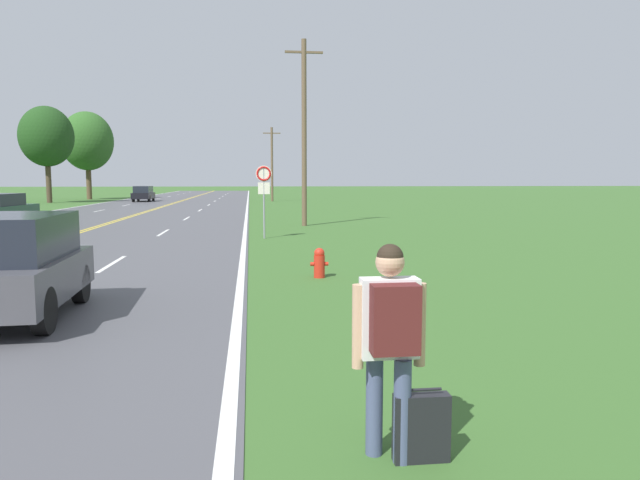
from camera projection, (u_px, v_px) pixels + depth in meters
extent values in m
cube|color=white|center=(112.00, 264.00, 15.02)|extent=(0.12, 3.00, 0.00)
cube|color=white|center=(163.00, 233.00, 23.90)|extent=(0.12, 3.00, 0.00)
cube|color=white|center=(187.00, 218.00, 32.79)|extent=(0.12, 3.00, 0.00)
cube|color=white|center=(200.00, 210.00, 41.67)|extent=(0.12, 3.00, 0.00)
cube|color=white|center=(209.00, 205.00, 50.55)|extent=(0.12, 3.00, 0.00)
cube|color=white|center=(215.00, 201.00, 59.44)|extent=(0.12, 3.00, 0.00)
cube|color=white|center=(219.00, 198.00, 68.32)|extent=(0.12, 3.00, 0.00)
cube|color=white|center=(223.00, 196.00, 77.20)|extent=(0.12, 3.00, 0.00)
cube|color=white|center=(226.00, 195.00, 86.09)|extent=(0.12, 3.00, 0.00)
cube|color=white|center=(228.00, 193.00, 94.97)|extent=(0.12, 3.00, 0.00)
cube|color=white|center=(230.00, 192.00, 103.85)|extent=(0.12, 3.00, 0.00)
cube|color=white|center=(57.00, 219.00, 31.92)|extent=(0.12, 3.00, 0.00)
cube|color=white|center=(99.00, 211.00, 40.81)|extent=(0.12, 3.00, 0.00)
cube|color=white|center=(126.00, 205.00, 49.69)|extent=(0.12, 3.00, 0.00)
cube|color=white|center=(145.00, 201.00, 58.57)|extent=(0.12, 3.00, 0.00)
cube|color=white|center=(159.00, 199.00, 67.46)|extent=(0.12, 3.00, 0.00)
cube|color=white|center=(169.00, 196.00, 76.34)|extent=(0.12, 3.00, 0.00)
cube|color=white|center=(178.00, 195.00, 85.22)|extent=(0.12, 3.00, 0.00)
cube|color=white|center=(184.00, 193.00, 94.11)|extent=(0.12, 3.00, 0.00)
cube|color=white|center=(190.00, 192.00, 102.99)|extent=(0.12, 3.00, 0.00)
cylinder|color=#475175|center=(374.00, 404.00, 4.58)|extent=(0.14, 0.14, 0.83)
cylinder|color=#475175|center=(402.00, 411.00, 4.44)|extent=(0.14, 0.14, 0.83)
cube|color=white|center=(389.00, 318.00, 4.43)|extent=(0.45, 0.19, 0.62)
sphere|color=tan|center=(390.00, 262.00, 4.39)|extent=(0.23, 0.23, 0.23)
sphere|color=#2D2319|center=(390.00, 257.00, 4.38)|extent=(0.21, 0.21, 0.21)
cylinder|color=tan|center=(358.00, 326.00, 4.41)|extent=(0.09, 0.09, 0.66)
cylinder|color=tan|center=(420.00, 325.00, 4.47)|extent=(0.09, 0.09, 0.66)
cube|color=#561E1E|center=(395.00, 319.00, 4.25)|extent=(0.36, 0.18, 0.52)
cube|color=black|center=(421.00, 428.00, 4.48)|extent=(0.44, 0.13, 0.54)
cylinder|color=black|center=(422.00, 390.00, 4.45)|extent=(0.31, 0.02, 0.02)
cylinder|color=red|center=(319.00, 266.00, 12.94)|extent=(0.25, 0.25, 0.51)
sphere|color=red|center=(319.00, 253.00, 12.91)|extent=(0.24, 0.24, 0.24)
cylinder|color=red|center=(327.00, 264.00, 12.95)|extent=(0.08, 0.09, 0.09)
cylinder|color=red|center=(312.00, 264.00, 12.91)|extent=(0.08, 0.09, 0.09)
cylinder|color=gray|center=(264.00, 203.00, 21.52)|extent=(0.07, 0.07, 2.70)
cylinder|color=silver|center=(264.00, 174.00, 21.39)|extent=(0.60, 0.02, 0.60)
torus|color=red|center=(264.00, 174.00, 21.38)|extent=(0.55, 0.07, 0.55)
cube|color=silver|center=(264.00, 188.00, 21.45)|extent=(0.44, 0.02, 0.44)
cylinder|color=brown|center=(304.00, 134.00, 27.18)|extent=(0.24, 0.24, 8.79)
cube|color=brown|center=(304.00, 52.00, 26.78)|extent=(1.80, 0.12, 0.10)
cylinder|color=brown|center=(272.00, 165.00, 58.96)|extent=(0.24, 0.24, 7.61)
cube|color=brown|center=(272.00, 133.00, 58.62)|extent=(1.80, 0.12, 0.10)
cylinder|color=#473828|center=(49.00, 181.00, 55.25)|extent=(0.50, 0.50, 4.25)
ellipsoid|color=#1E4219|center=(46.00, 136.00, 54.81)|extent=(5.03, 5.03, 5.78)
cylinder|color=brown|center=(89.00, 181.00, 65.05)|extent=(0.58, 0.58, 4.16)
ellipsoid|color=#2D5B23|center=(87.00, 141.00, 64.57)|extent=(5.76, 5.76, 6.62)
cylinder|color=black|center=(44.00, 311.00, 8.14)|extent=(0.23, 0.70, 0.70)
cylinder|color=black|center=(81.00, 284.00, 10.28)|extent=(0.23, 0.70, 0.70)
cube|color=#47474C|center=(9.00, 279.00, 9.04)|extent=(1.99, 3.60, 0.66)
cube|color=#1E232D|center=(7.00, 237.00, 8.97)|extent=(1.72, 2.54, 0.70)
cylinder|color=black|center=(31.00, 218.00, 28.23)|extent=(0.23, 0.68, 0.67)
cylinder|color=black|center=(2.00, 222.00, 25.28)|extent=(0.23, 0.68, 0.67)
cylinder|color=black|center=(138.00, 198.00, 59.92)|extent=(0.20, 0.67, 0.67)
cylinder|color=black|center=(153.00, 198.00, 60.12)|extent=(0.20, 0.67, 0.67)
cylinder|color=black|center=(133.00, 199.00, 57.31)|extent=(0.20, 0.67, 0.67)
cylinder|color=black|center=(149.00, 199.00, 57.51)|extent=(0.20, 0.67, 0.67)
cube|color=black|center=(143.00, 196.00, 58.68)|extent=(1.77, 4.28, 0.62)
cube|color=#1E232D|center=(143.00, 189.00, 58.62)|extent=(1.55, 3.00, 0.68)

